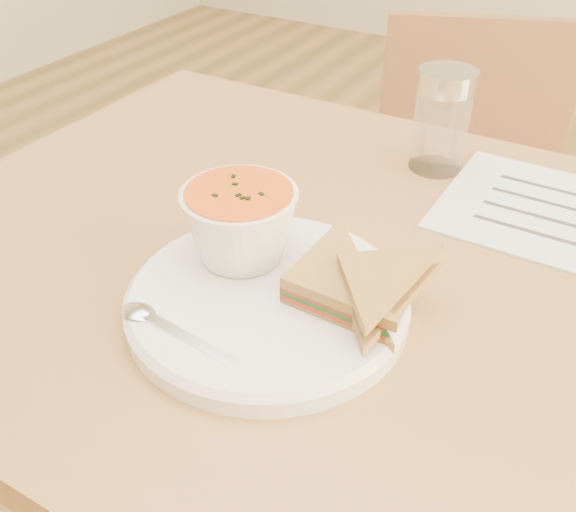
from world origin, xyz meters
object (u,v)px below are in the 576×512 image
Objects in this scene: soup_bowl at (241,228)px; condiment_shaker at (442,121)px; plate at (267,301)px; chair_far at (461,254)px; dining_table at (346,489)px.

soup_bowl is 0.32m from condiment_shaker.
soup_bowl is at bearing 145.85° from plate.
soup_bowl is at bearing 61.95° from chair_far.
chair_far is at bearing 92.77° from condiment_shaker.
plate is 2.06× the size of condiment_shaker.
condiment_shaker is at bearing 83.40° from plate.
condiment_shaker reaches higher than chair_far.
chair_far reaches higher than dining_table.
soup_bowl reaches higher than chair_far.
dining_table is 0.45m from soup_bowl.
dining_table is 0.56m from chair_far.
dining_table is 9.24× the size of soup_bowl.
dining_table is at bearing 36.18° from soup_bowl.
chair_far is 0.75m from plate.
condiment_shaker is (0.04, 0.34, 0.05)m from plate.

